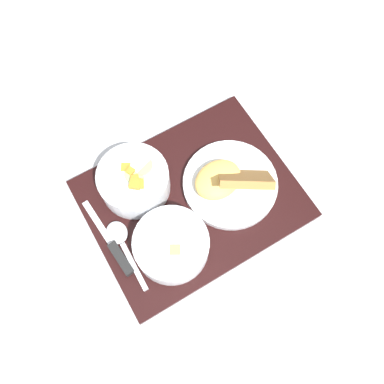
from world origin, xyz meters
The scene contains 7 objects.
ground_plane centered at (0.00, 0.00, 0.00)m, with size 4.00×4.00×0.00m, color silver.
serving_tray centered at (0.00, 0.00, 0.01)m, with size 0.40×0.33×0.01m.
bowl_salad centered at (-0.08, 0.07, 0.05)m, with size 0.13×0.13×0.07m.
bowl_soup centered at (-0.08, -0.07, 0.04)m, with size 0.13×0.13×0.05m.
plate_main centered at (0.07, -0.01, 0.03)m, with size 0.18×0.18×0.09m.
knife centered at (-0.17, -0.03, 0.02)m, with size 0.04×0.17×0.02m.
spoon centered at (-0.15, -0.02, 0.02)m, with size 0.04×0.14×0.01m.
Camera 1 is at (-0.12, -0.24, 0.73)m, focal length 38.00 mm.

